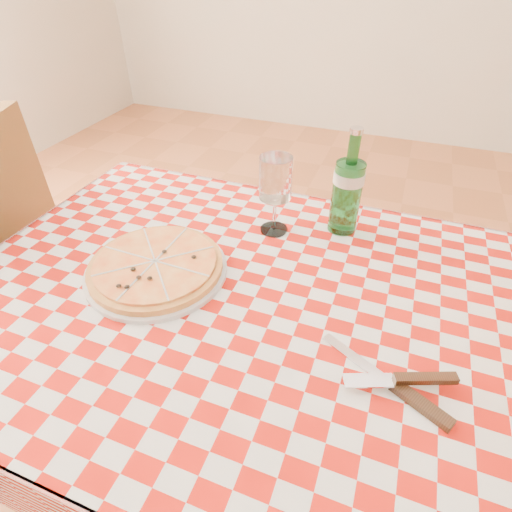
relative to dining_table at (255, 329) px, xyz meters
The scene contains 6 objects.
dining_table is the anchor object (origin of this frame).
tablecloth 0.09m from the dining_table, ahead, with size 1.30×0.90×0.01m, color #AC130A.
pizza_plate 0.26m from the dining_table, behind, with size 0.31×0.31×0.04m, color #C07F40, non-canonical shape.
water_bottle 0.41m from the dining_table, 69.32° to the left, with size 0.07×0.07×0.27m, color #1A6A28, non-canonical shape.
wine_glass 0.32m from the dining_table, 99.52° to the left, with size 0.08×0.08×0.20m, color white, non-canonical shape.
cutlery 0.33m from the dining_table, 22.13° to the right, with size 0.26×0.22×0.03m, color silver, non-canonical shape.
Camera 1 is at (0.21, -0.56, 1.34)m, focal length 28.00 mm.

